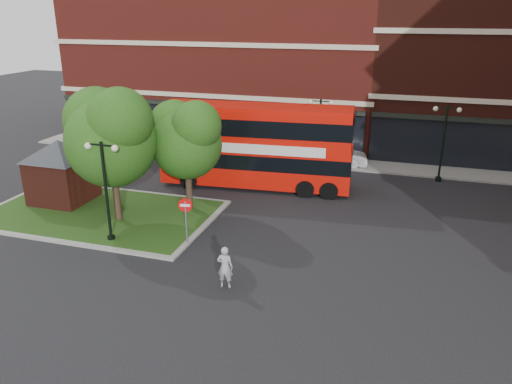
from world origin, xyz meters
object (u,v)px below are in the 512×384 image
(bus, at_px, (256,141))
(car_silver, at_px, (294,154))
(car_white, at_px, (336,156))
(woman, at_px, (225,267))

(bus, distance_m, car_silver, 6.48)
(car_silver, xyz_separation_m, car_white, (3.07, 0.00, 0.10))
(bus, distance_m, woman, 12.60)
(bus, bearing_deg, car_silver, 74.67)
(bus, relative_size, car_white, 2.72)
(car_silver, height_order, car_white, car_white)
(woman, height_order, car_silver, woman)
(woman, distance_m, car_silver, 18.16)
(car_white, bearing_deg, bus, 137.70)
(woman, bearing_deg, car_silver, -90.31)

